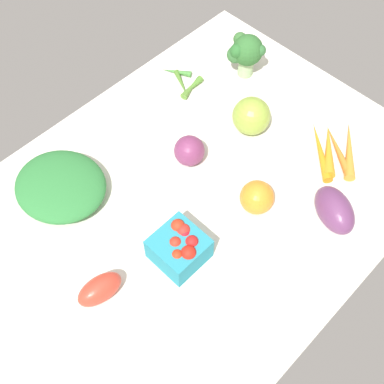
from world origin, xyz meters
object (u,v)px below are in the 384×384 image
at_px(heirloom_tomato_green, 251,116).
at_px(roma_tomato, 100,289).
at_px(broccoli_head, 246,52).
at_px(red_onion_near_basket, 189,151).
at_px(okra_pile, 186,83).
at_px(berry_basket, 180,247).
at_px(heirloom_tomato_orange, 257,197).
at_px(eggplant, 335,210).
at_px(carrot_bunch, 334,150).
at_px(leafy_greens_clump, 61,186).

bearing_deg(heirloom_tomato_green, roma_tomato, -172.36).
xyz_separation_m(broccoli_head, red_onion_near_basket, (-0.30, -0.10, -0.04)).
height_order(okra_pile, red_onion_near_basket, red_onion_near_basket).
distance_m(broccoli_head, okra_pile, 0.17).
distance_m(okra_pile, berry_basket, 0.48).
distance_m(heirloom_tomato_orange, okra_pile, 0.40).
bearing_deg(heirloom_tomato_green, eggplant, -103.10).
bearing_deg(carrot_bunch, okra_pile, 102.08).
distance_m(broccoli_head, heirloom_tomato_green, 0.19).
height_order(leafy_greens_clump, heirloom_tomato_green, heirloom_tomato_green).
distance_m(leafy_greens_clump, broccoli_head, 0.56).
distance_m(eggplant, heirloom_tomato_green, 0.30).
bearing_deg(berry_basket, red_onion_near_basket, 40.22).
distance_m(broccoli_head, red_onion_near_basket, 0.31).
bearing_deg(roma_tomato, leafy_greens_clump, 77.57).
xyz_separation_m(heirloom_tomato_green, red_onion_near_basket, (-0.17, 0.04, -0.01)).
relative_size(eggplant, berry_basket, 1.18).
distance_m(heirloom_tomato_green, berry_basket, 0.37).
bearing_deg(broccoli_head, eggplant, -114.87).
bearing_deg(carrot_bunch, berry_basket, 171.03).
distance_m(okra_pile, red_onion_near_basket, 0.24).
xyz_separation_m(broccoli_head, berry_basket, (-0.48, -0.25, -0.04)).
distance_m(roma_tomato, berry_basket, 0.17).
relative_size(carrot_bunch, red_onion_near_basket, 2.65).
xyz_separation_m(heirloom_tomato_orange, eggplant, (0.09, -0.13, -0.00)).
height_order(heirloom_tomato_orange, heirloom_tomato_green, heirloom_tomato_green).
distance_m(heirloom_tomato_orange, leafy_greens_clump, 0.42).
xyz_separation_m(roma_tomato, red_onion_near_basket, (0.35, 0.11, 0.01)).
xyz_separation_m(okra_pile, heirloom_tomato_green, (0.01, -0.21, 0.04)).
bearing_deg(red_onion_near_basket, broccoli_head, 18.08).
bearing_deg(roma_tomato, eggplant, -17.22).
xyz_separation_m(roma_tomato, okra_pile, (0.51, 0.28, -0.02)).
bearing_deg(red_onion_near_basket, leafy_greens_clump, 152.37).
height_order(heirloom_tomato_orange, leafy_greens_clump, heirloom_tomato_orange).
xyz_separation_m(eggplant, okra_pile, (0.06, 0.50, -0.03)).
distance_m(heirloom_tomato_orange, heirloom_tomato_green, 0.22).
bearing_deg(okra_pile, eggplant, -96.99).
bearing_deg(red_onion_near_basket, heirloom_tomato_orange, -86.70).
bearing_deg(carrot_bunch, roma_tomato, 168.84).
bearing_deg(eggplant, berry_basket, -93.29).
bearing_deg(heirloom_tomato_green, leafy_greens_clump, 158.01).
bearing_deg(okra_pile, heirloom_tomato_green, -88.45).
height_order(broccoli_head, okra_pile, broccoli_head).
xyz_separation_m(heirloom_tomato_orange, berry_basket, (-0.20, 0.03, 0.00)).
distance_m(roma_tomato, heirloom_tomato_orange, 0.37).
xyz_separation_m(roma_tomato, berry_basket, (0.17, -0.05, 0.01)).
relative_size(roma_tomato, eggplant, 0.80).
bearing_deg(okra_pile, berry_basket, -136.40).
relative_size(roma_tomato, leafy_greens_clump, 0.45).
bearing_deg(red_onion_near_basket, okra_pile, 47.03).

